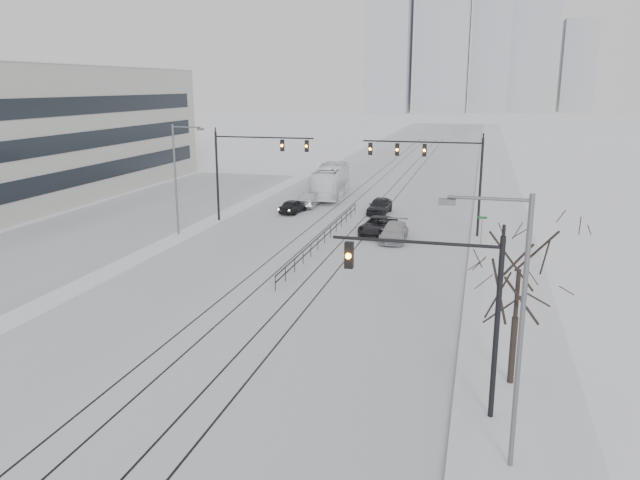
# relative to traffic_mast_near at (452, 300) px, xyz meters

# --- Properties ---
(ground) EXTENTS (500.00, 500.00, 0.00)m
(ground) POSITION_rel_traffic_mast_near_xyz_m (-10.79, -6.00, -4.56)
(ground) COLOR white
(ground) RESTS_ON ground
(road) EXTENTS (22.00, 260.00, 0.02)m
(road) POSITION_rel_traffic_mast_near_xyz_m (-10.79, 54.00, -4.55)
(road) COLOR silver
(road) RESTS_ON ground
(sidewalk_east) EXTENTS (5.00, 260.00, 0.16)m
(sidewalk_east) POSITION_rel_traffic_mast_near_xyz_m (2.71, 54.00, -4.48)
(sidewalk_east) COLOR silver
(sidewalk_east) RESTS_ON ground
(curb) EXTENTS (0.10, 260.00, 0.12)m
(curb) POSITION_rel_traffic_mast_near_xyz_m (0.26, 54.00, -4.50)
(curb) COLOR gray
(curb) RESTS_ON ground
(parking_strip) EXTENTS (14.00, 60.00, 0.03)m
(parking_strip) POSITION_rel_traffic_mast_near_xyz_m (-30.79, 29.00, -4.55)
(parking_strip) COLOR silver
(parking_strip) RESTS_ON ground
(tram_rails) EXTENTS (5.30, 180.00, 0.01)m
(tram_rails) POSITION_rel_traffic_mast_near_xyz_m (-10.79, 34.00, -4.54)
(tram_rails) COLOR black
(tram_rails) RESTS_ON ground
(skyline) EXTENTS (96.00, 48.00, 72.00)m
(skyline) POSITION_rel_traffic_mast_near_xyz_m (-5.77, 267.63, 26.08)
(skyline) COLOR #9A9EA9
(skyline) RESTS_ON ground
(traffic_mast_near) EXTENTS (6.10, 0.37, 7.00)m
(traffic_mast_near) POSITION_rel_traffic_mast_near_xyz_m (0.00, 0.00, 0.00)
(traffic_mast_near) COLOR black
(traffic_mast_near) RESTS_ON ground
(traffic_mast_ne) EXTENTS (9.60, 0.37, 8.00)m
(traffic_mast_ne) POSITION_rel_traffic_mast_near_xyz_m (-2.64, 29.00, 1.20)
(traffic_mast_ne) COLOR black
(traffic_mast_ne) RESTS_ON ground
(traffic_mast_nw) EXTENTS (9.10, 0.37, 8.00)m
(traffic_mast_nw) POSITION_rel_traffic_mast_near_xyz_m (-19.31, 30.00, 1.01)
(traffic_mast_nw) COLOR black
(traffic_mast_nw) RESTS_ON ground
(street_light_east) EXTENTS (2.73, 0.25, 9.00)m
(street_light_east) POSITION_rel_traffic_mast_near_xyz_m (1.91, -3.00, 0.65)
(street_light_east) COLOR #595B60
(street_light_east) RESTS_ON ground
(street_light_west) EXTENTS (2.73, 0.25, 9.00)m
(street_light_west) POSITION_rel_traffic_mast_near_xyz_m (-22.99, 24.00, 0.65)
(street_light_west) COLOR #595B60
(street_light_west) RESTS_ON ground
(bare_tree) EXTENTS (4.40, 4.40, 6.10)m
(bare_tree) POSITION_rel_traffic_mast_near_xyz_m (2.41, 3.00, -0.07)
(bare_tree) COLOR black
(bare_tree) RESTS_ON ground
(median_fence) EXTENTS (0.06, 24.00, 1.00)m
(median_fence) POSITION_rel_traffic_mast_near_xyz_m (-10.79, 24.00, -4.04)
(median_fence) COLOR black
(median_fence) RESTS_ON ground
(street_sign) EXTENTS (0.70, 0.06, 2.40)m
(street_sign) POSITION_rel_traffic_mast_near_xyz_m (1.01, 26.00, -2.96)
(street_sign) COLOR #595B60
(street_sign) RESTS_ON ground
(sedan_sb_inner) EXTENTS (2.10, 4.12, 1.34)m
(sedan_sb_inner) POSITION_rel_traffic_mast_near_xyz_m (-16.66, 34.83, -3.89)
(sedan_sb_inner) COLOR black
(sedan_sb_inner) RESTS_ON ground
(sedan_sb_outer) EXTENTS (1.65, 4.45, 1.45)m
(sedan_sb_outer) POSITION_rel_traffic_mast_near_xyz_m (-15.99, 38.26, -3.84)
(sedan_sb_outer) COLOR #989C9F
(sedan_sb_outer) RESTS_ON ground
(sedan_nb_front) EXTENTS (2.91, 5.40, 1.44)m
(sedan_nb_front) POSITION_rel_traffic_mast_near_xyz_m (-7.28, 28.12, -3.84)
(sedan_nb_front) COLOR black
(sedan_nb_front) RESTS_ON ground
(sedan_nb_right) EXTENTS (2.09, 4.92, 1.42)m
(sedan_nb_right) POSITION_rel_traffic_mast_near_xyz_m (-5.68, 26.34, -3.85)
(sedan_nb_right) COLOR #A9AAB1
(sedan_nb_right) RESTS_ON ground
(sedan_nb_far) EXTENTS (2.12, 4.66, 1.55)m
(sedan_nb_far) POSITION_rel_traffic_mast_near_xyz_m (-8.52, 36.59, -3.79)
(sedan_nb_far) COLOR black
(sedan_nb_far) RESTS_ON ground
(box_truck) EXTENTS (3.97, 12.34, 3.38)m
(box_truck) POSITION_rel_traffic_mast_near_xyz_m (-15.38, 44.74, -2.87)
(box_truck) COLOR white
(box_truck) RESTS_ON ground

